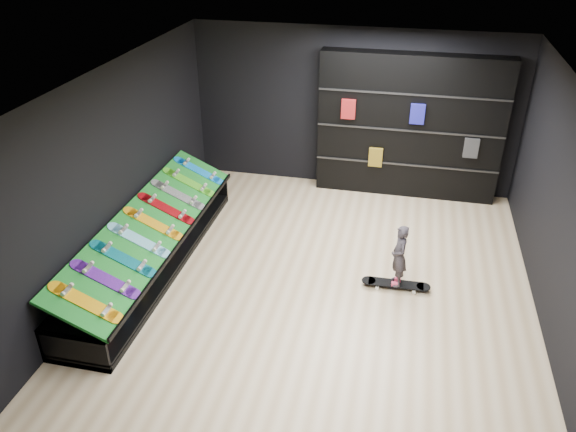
% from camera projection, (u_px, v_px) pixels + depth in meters
% --- Properties ---
extents(floor, '(6.00, 7.00, 0.01)m').
position_uv_depth(floor, '(319.00, 286.00, 8.15)').
color(floor, beige).
rests_on(floor, ground).
extents(ceiling, '(6.00, 7.00, 0.01)m').
position_uv_depth(ceiling, '(325.00, 82.00, 6.67)').
color(ceiling, white).
rests_on(ceiling, ground).
extents(wall_back, '(6.00, 0.02, 3.00)m').
position_uv_depth(wall_back, '(353.00, 110.00, 10.38)').
color(wall_back, black).
rests_on(wall_back, ground).
extents(wall_front, '(6.00, 0.02, 3.00)m').
position_uv_depth(wall_front, '(248.00, 392.00, 4.44)').
color(wall_front, black).
rests_on(wall_front, ground).
extents(wall_left, '(0.02, 7.00, 3.00)m').
position_uv_depth(wall_left, '(114.00, 173.00, 7.98)').
color(wall_left, black).
rests_on(wall_left, ground).
extents(wall_right, '(0.02, 7.00, 3.00)m').
position_uv_depth(wall_right, '(564.00, 219.00, 6.84)').
color(wall_right, black).
rests_on(wall_right, ground).
extents(display_rack, '(0.90, 4.50, 0.50)m').
position_uv_depth(display_rack, '(153.00, 251.00, 8.51)').
color(display_rack, black).
rests_on(display_rack, ground).
extents(turf_ramp, '(0.92, 4.50, 0.46)m').
position_uv_depth(turf_ramp, '(153.00, 225.00, 8.27)').
color(turf_ramp, '#10671A').
rests_on(turf_ramp, display_rack).
extents(back_shelving, '(3.29, 0.38, 2.63)m').
position_uv_depth(back_shelving, '(409.00, 127.00, 10.12)').
color(back_shelving, black).
rests_on(back_shelving, ground).
extents(floor_skateboard, '(0.98, 0.24, 0.09)m').
position_uv_depth(floor_skateboard, '(396.00, 285.00, 8.08)').
color(floor_skateboard, black).
rests_on(floor_skateboard, ground).
extents(child, '(0.20, 0.25, 0.56)m').
position_uv_depth(child, '(398.00, 267.00, 7.93)').
color(child, black).
rests_on(child, floor_skateboard).
extents(display_board_0, '(0.93, 0.22, 0.50)m').
position_uv_depth(display_board_0, '(86.00, 302.00, 6.64)').
color(display_board_0, yellow).
rests_on(display_board_0, turf_ramp).
extents(display_board_1, '(0.93, 0.22, 0.50)m').
position_uv_depth(display_board_1, '(106.00, 279.00, 7.04)').
color(display_board_1, purple).
rests_on(display_board_1, turf_ramp).
extents(display_board_2, '(0.93, 0.22, 0.50)m').
position_uv_depth(display_board_2, '(123.00, 259.00, 7.45)').
color(display_board_2, '#0C8C99').
rests_on(display_board_2, turf_ramp).
extents(display_board_3, '(0.93, 0.22, 0.50)m').
position_uv_depth(display_board_3, '(139.00, 240.00, 7.85)').
color(display_board_3, '#0CB2E5').
rests_on(display_board_3, turf_ramp).
extents(display_board_4, '(0.93, 0.22, 0.50)m').
position_uv_depth(display_board_4, '(153.00, 224.00, 8.25)').
color(display_board_4, orange).
rests_on(display_board_4, turf_ramp).
extents(display_board_5, '(0.93, 0.22, 0.50)m').
position_uv_depth(display_board_5, '(166.00, 208.00, 8.66)').
color(display_board_5, red).
rests_on(display_board_5, turf_ramp).
extents(display_board_6, '(0.93, 0.22, 0.50)m').
position_uv_depth(display_board_6, '(178.00, 195.00, 9.06)').
color(display_board_6, black).
rests_on(display_board_6, turf_ramp).
extents(display_board_7, '(0.93, 0.22, 0.50)m').
position_uv_depth(display_board_7, '(189.00, 182.00, 9.47)').
color(display_board_7, green).
rests_on(display_board_7, turf_ramp).
extents(display_board_8, '(0.93, 0.22, 0.50)m').
position_uv_depth(display_board_8, '(199.00, 171.00, 9.87)').
color(display_board_8, blue).
rests_on(display_board_8, turf_ramp).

